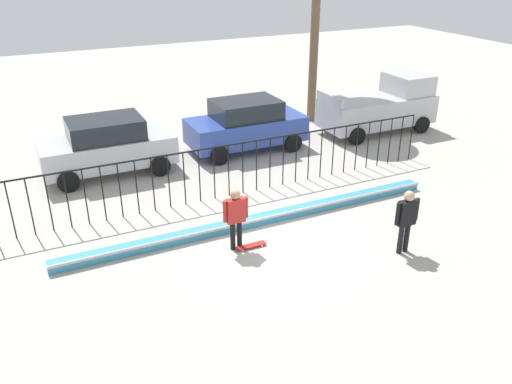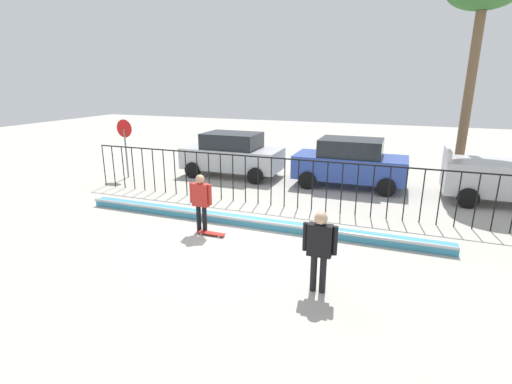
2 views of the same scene
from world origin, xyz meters
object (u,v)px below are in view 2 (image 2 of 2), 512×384
(skateboarder, at_px, (201,198))
(camera_operator, at_px, (320,245))
(skateboard, at_px, (211,233))
(stop_sign, at_px, (125,140))
(parked_car_blue, at_px, (350,162))
(parked_car_silver, at_px, (232,154))

(skateboarder, xyz_separation_m, camera_operator, (3.69, -1.96, 0.03))
(skateboard, bearing_deg, stop_sign, 135.20)
(parked_car_blue, height_order, stop_sign, stop_sign)
(camera_operator, xyz_separation_m, parked_car_silver, (-5.59, 8.25, -0.04))
(skateboarder, bearing_deg, parked_car_blue, 61.43)
(camera_operator, bearing_deg, skateboarder, -3.97)
(parked_car_blue, distance_m, stop_sign, 9.43)
(parked_car_silver, height_order, stop_sign, stop_sign)
(skateboarder, height_order, parked_car_blue, parked_car_blue)
(parked_car_silver, distance_m, stop_sign, 4.60)
(skateboarder, xyz_separation_m, parked_car_blue, (3.17, 6.33, -0.02))
(camera_operator, bearing_deg, parked_car_blue, -62.43)
(parked_car_silver, xyz_separation_m, parked_car_blue, (5.06, 0.04, 0.00))
(parked_car_blue, bearing_deg, camera_operator, -88.20)
(parked_car_silver, bearing_deg, stop_sign, -157.63)
(skateboard, height_order, camera_operator, camera_operator)
(parked_car_silver, relative_size, parked_car_blue, 1.00)
(skateboarder, distance_m, parked_car_silver, 6.57)
(skateboard, height_order, parked_car_silver, parked_car_silver)
(skateboarder, distance_m, skateboard, 1.00)
(skateboard, distance_m, camera_operator, 3.92)
(parked_car_blue, bearing_deg, stop_sign, -170.11)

